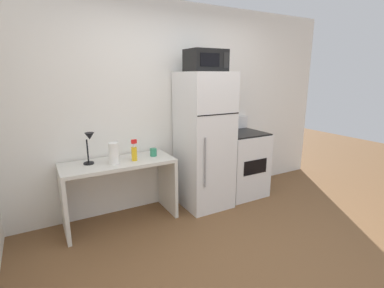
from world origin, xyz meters
name	(u,v)px	position (x,y,z in m)	size (l,w,h in m)	color
ground_plane	(260,259)	(0.00, 0.00, 0.00)	(12.00, 12.00, 0.00)	brown
wall_back_white	(179,106)	(0.00, 1.70, 1.30)	(5.00, 0.10, 2.60)	white
desk	(119,179)	(-0.94, 1.37, 0.53)	(1.26, 0.52, 0.75)	silver
desk_lamp	(89,143)	(-1.23, 1.42, 0.99)	(0.14, 0.12, 0.35)	black
coffee_mug	(153,152)	(-0.51, 1.38, 0.80)	(0.08, 0.08, 0.10)	#338C66
spray_bottle	(134,152)	(-0.77, 1.31, 0.85)	(0.06, 0.06, 0.25)	yellow
paper_towel_roll	(114,153)	(-1.00, 1.30, 0.87)	(0.11, 0.11, 0.24)	white
refrigerator	(204,141)	(0.17, 1.31, 0.87)	(0.59, 0.67, 1.75)	white
microwave	(206,61)	(0.17, 1.29, 1.88)	(0.46, 0.35, 0.26)	black
oven_range	(241,163)	(0.81, 1.33, 0.47)	(0.62, 0.61, 1.10)	white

